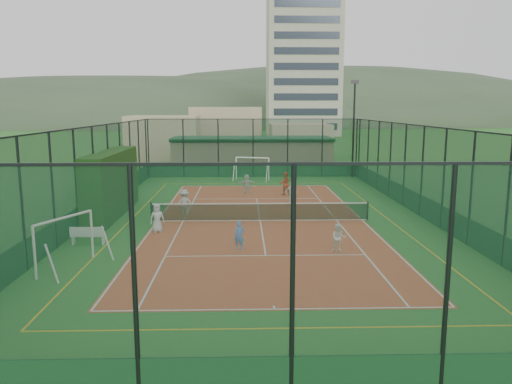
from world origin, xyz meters
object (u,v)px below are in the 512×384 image
coach (285,183)px  child_near_left (157,218)px  apartment_tower (303,64)px  white_bench (88,235)px  futsal_goal_near (65,243)px  child_far_left (184,203)px  child_near_right (338,238)px  clubhouse (252,153)px  child_far_back (247,184)px  child_near_mid (239,235)px  child_far_right (292,192)px  floodlight_ne (354,129)px  futsal_goal_far (252,169)px

coach → child_near_left: bearing=49.5°
apartment_tower → white_bench: 89.85m
futsal_goal_near → child_far_left: size_ratio=1.99×
child_near_right → apartment_tower: bearing=93.9°
clubhouse → child_near_right: size_ratio=12.60×
child_far_back → child_near_left: bearing=48.4°
child_near_mid → child_far_right: size_ratio=0.90×
child_far_right → coach: 2.90m
clubhouse → child_near_mid: clubhouse is taller
child_far_right → coach: size_ratio=0.83×
floodlight_ne → coach: (-6.62, -8.80, -3.31)m
clubhouse → child_near_left: clubhouse is taller
apartment_tower → white_bench: apartment_tower is taller
apartment_tower → child_far_left: bearing=-101.3°
child_far_back → clubhouse: bearing=-112.2°
child_near_mid → child_far_left: (-3.09, 6.64, 0.15)m
coach → clubhouse: bearing=-87.7°
futsal_goal_far → child_far_right: futsal_goal_far is taller
white_bench → child_far_back: child_far_back is taller
apartment_tower → child_near_right: 89.56m
child_near_mid → child_far_left: bearing=127.3°
child_far_back → floodlight_ne: bearing=-158.6°
clubhouse → white_bench: size_ratio=10.12×
clubhouse → coach: bearing=-82.0°
futsal_goal_near → coach: (9.63, 15.48, -0.15)m
clubhouse → child_far_left: (-4.17, -20.80, -0.81)m
apartment_tower → floodlight_ne: bearing=-93.0°
child_far_right → coach: (-0.18, 2.89, 0.13)m
floodlight_ne → apartment_tower: size_ratio=0.28×
white_bench → child_near_right: 10.98m
child_near_left → child_far_right: (7.25, 7.27, -0.03)m
clubhouse → child_far_right: clubhouse is taller
white_bench → coach: coach is taller
floodlight_ne → futsal_goal_near: 29.38m
clubhouse → white_bench: bearing=-106.5°
child_far_left → child_near_left: bearing=60.4°
child_far_right → child_far_left: bearing=30.0°
futsal_goal_far → child_far_left: bearing=-90.3°
clubhouse → white_bench: clubhouse is taller
child_near_mid → futsal_goal_far: bearing=99.6°
child_near_right → futsal_goal_near: bearing=-161.1°
white_bench → child_near_left: child_near_left is taller
futsal_goal_near → child_near_left: 5.91m
apartment_tower → child_far_left: 83.62m
futsal_goal_far → coach: bearing=-58.1°
white_bench → futsal_goal_far: 20.99m
child_near_mid → child_far_back: 14.04m
floodlight_ne → child_far_right: size_ratio=6.12×
futsal_goal_far → child_near_left: 18.16m
futsal_goal_far → white_bench: bearing=-95.5°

